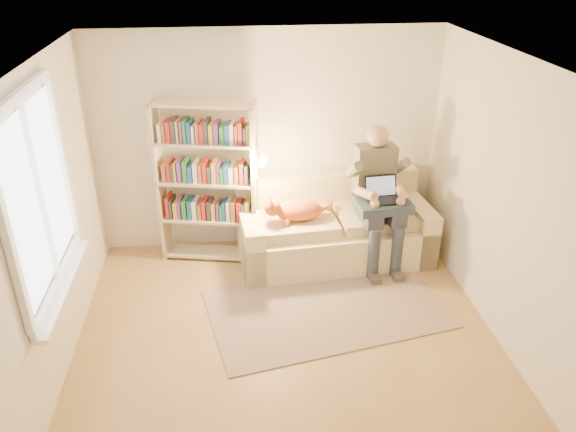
{
  "coord_description": "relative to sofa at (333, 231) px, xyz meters",
  "views": [
    {
      "loc": [
        -0.48,
        -3.98,
        3.5
      ],
      "look_at": [
        0.09,
        1.0,
        0.95
      ],
      "focal_mm": 35.0,
      "sensor_mm": 36.0,
      "label": 1
    }
  ],
  "objects": [
    {
      "name": "floor",
      "position": [
        -0.72,
        -1.75,
        -0.34
      ],
      "size": [
        4.5,
        4.5,
        0.0
      ],
      "primitive_type": "plane",
      "color": "#9C7947",
      "rests_on": "ground"
    },
    {
      "name": "ceiling",
      "position": [
        -0.72,
        -1.75,
        2.26
      ],
      "size": [
        4.0,
        4.5,
        0.02
      ],
      "primitive_type": "cube",
      "color": "white",
      "rests_on": "wall_back"
    },
    {
      "name": "wall_left",
      "position": [
        -2.72,
        -1.75,
        0.96
      ],
      "size": [
        0.02,
        4.5,
        2.6
      ],
      "primitive_type": "cube",
      "color": "silver",
      "rests_on": "floor"
    },
    {
      "name": "wall_right",
      "position": [
        1.28,
        -1.75,
        0.96
      ],
      "size": [
        0.02,
        4.5,
        2.6
      ],
      "primitive_type": "cube",
      "color": "silver",
      "rests_on": "floor"
    },
    {
      "name": "wall_back",
      "position": [
        -0.72,
        0.5,
        0.96
      ],
      "size": [
        4.0,
        0.02,
        2.6
      ],
      "primitive_type": "cube",
      "color": "silver",
      "rests_on": "floor"
    },
    {
      "name": "window",
      "position": [
        -2.66,
        -1.55,
        1.03
      ],
      "size": [
        0.12,
        1.52,
        1.69
      ],
      "color": "white",
      "rests_on": "wall_left"
    },
    {
      "name": "sofa",
      "position": [
        0.0,
        0.0,
        0.0
      ],
      "size": [
        2.27,
        1.15,
        0.94
      ],
      "rotation": [
        0.0,
        0.0,
        0.07
      ],
      "color": "beige",
      "rests_on": "floor"
    },
    {
      "name": "person",
      "position": [
        0.46,
        -0.13,
        0.57
      ],
      "size": [
        0.5,
        0.75,
        1.62
      ],
      "rotation": [
        0.0,
        0.0,
        0.07
      ],
      "color": "#6A6C57",
      "rests_on": "sofa"
    },
    {
      "name": "cat",
      "position": [
        -0.53,
        -0.18,
        0.38
      ],
      "size": [
        0.8,
        0.32,
        0.3
      ],
      "rotation": [
        0.0,
        0.0,
        0.07
      ],
      "color": "orange",
      "rests_on": "sofa"
    },
    {
      "name": "blanket",
      "position": [
        0.53,
        -0.29,
        0.47
      ],
      "size": [
        0.62,
        0.52,
        0.1
      ],
      "primitive_type": "cube",
      "rotation": [
        0.0,
        0.0,
        0.07
      ],
      "color": "#283747",
      "rests_on": "person"
    },
    {
      "name": "laptop",
      "position": [
        0.53,
        -0.28,
        0.58
      ],
      "size": [
        0.39,
        0.33,
        0.31
      ],
      "rotation": [
        0.0,
        0.0,
        0.07
      ],
      "color": "black",
      "rests_on": "blanket"
    },
    {
      "name": "bookshelf",
      "position": [
        -1.44,
        0.15,
        0.71
      ],
      "size": [
        1.25,
        0.6,
        1.9
      ],
      "rotation": [
        0.0,
        0.0,
        -0.21
      ],
      "color": "beige",
      "rests_on": "floor"
    },
    {
      "name": "rug",
      "position": [
        -0.26,
        -1.05,
        -0.33
      ],
      "size": [
        2.61,
        1.84,
        0.01
      ],
      "primitive_type": "cube",
      "rotation": [
        0.0,
        0.0,
        0.19
      ],
      "color": "gray",
      "rests_on": "floor"
    }
  ]
}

